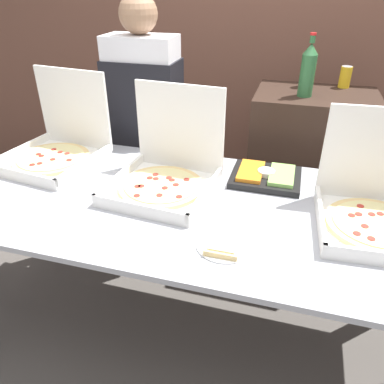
{
  "coord_description": "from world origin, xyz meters",
  "views": [
    {
      "loc": [
        0.38,
        -1.34,
        1.71
      ],
      "look_at": [
        0.0,
        0.0,
        0.9
      ],
      "focal_mm": 35.0,
      "sensor_mm": 36.0,
      "label": 1
    }
  ],
  "objects_px": {
    "paper_plate_front_right": "(225,243)",
    "person_server_vest": "(145,124)",
    "pizza_box_near_right": "(57,146)",
    "veggie_tray": "(266,176)",
    "pizza_box_far_right": "(166,172)",
    "soda_bottle": "(308,70)",
    "soda_can_colored": "(345,77)",
    "pizza_box_near_left": "(376,207)",
    "soda_can_silver": "(305,76)"
  },
  "relations": [
    {
      "from": "person_server_vest",
      "to": "soda_bottle",
      "type": "bearing_deg",
      "value": -170.28
    },
    {
      "from": "soda_can_colored",
      "to": "person_server_vest",
      "type": "bearing_deg",
      "value": -159.98
    },
    {
      "from": "soda_can_silver",
      "to": "paper_plate_front_right",
      "type": "bearing_deg",
      "value": -99.03
    },
    {
      "from": "pizza_box_near_right",
      "to": "soda_can_colored",
      "type": "height_order",
      "value": "pizza_box_near_right"
    },
    {
      "from": "pizza_box_near_left",
      "to": "soda_can_silver",
      "type": "height_order",
      "value": "pizza_box_near_left"
    },
    {
      "from": "pizza_box_near_left",
      "to": "soda_can_colored",
      "type": "distance_m",
      "value": 1.09
    },
    {
      "from": "person_server_vest",
      "to": "paper_plate_front_right",
      "type": "bearing_deg",
      "value": 126.2
    },
    {
      "from": "pizza_box_near_right",
      "to": "pizza_box_far_right",
      "type": "bearing_deg",
      "value": -3.16
    },
    {
      "from": "veggie_tray",
      "to": "person_server_vest",
      "type": "xyz_separation_m",
      "value": [
        -0.78,
        0.39,
        0.05
      ]
    },
    {
      "from": "pizza_box_near_left",
      "to": "pizza_box_far_right",
      "type": "distance_m",
      "value": 0.89
    },
    {
      "from": "paper_plate_front_right",
      "to": "soda_can_colored",
      "type": "distance_m",
      "value": 1.46
    },
    {
      "from": "pizza_box_near_left",
      "to": "soda_bottle",
      "type": "bearing_deg",
      "value": 108.49
    },
    {
      "from": "soda_bottle",
      "to": "soda_can_colored",
      "type": "distance_m",
      "value": 0.35
    },
    {
      "from": "pizza_box_far_right",
      "to": "veggie_tray",
      "type": "bearing_deg",
      "value": 28.13
    },
    {
      "from": "paper_plate_front_right",
      "to": "pizza_box_near_left",
      "type": "bearing_deg",
      "value": 29.27
    },
    {
      "from": "soda_bottle",
      "to": "person_server_vest",
      "type": "distance_m",
      "value": 0.98
    },
    {
      "from": "paper_plate_front_right",
      "to": "soda_can_silver",
      "type": "xyz_separation_m",
      "value": [
        0.21,
        1.3,
        0.32
      ]
    },
    {
      "from": "veggie_tray",
      "to": "soda_can_colored",
      "type": "xyz_separation_m",
      "value": [
        0.35,
        0.8,
        0.31
      ]
    },
    {
      "from": "veggie_tray",
      "to": "soda_can_silver",
      "type": "xyz_separation_m",
      "value": [
        0.12,
        0.75,
        0.31
      ]
    },
    {
      "from": "pizza_box_far_right",
      "to": "paper_plate_front_right",
      "type": "relative_size",
      "value": 2.32
    },
    {
      "from": "pizza_box_far_right",
      "to": "soda_can_colored",
      "type": "relative_size",
      "value": 3.97
    },
    {
      "from": "paper_plate_front_right",
      "to": "soda_bottle",
      "type": "relative_size",
      "value": 0.64
    },
    {
      "from": "pizza_box_near_left",
      "to": "paper_plate_front_right",
      "type": "distance_m",
      "value": 0.62
    },
    {
      "from": "pizza_box_near_right",
      "to": "pizza_box_near_left",
      "type": "relative_size",
      "value": 1.1
    },
    {
      "from": "pizza_box_near_right",
      "to": "soda_can_silver",
      "type": "distance_m",
      "value": 1.49
    },
    {
      "from": "paper_plate_front_right",
      "to": "veggie_tray",
      "type": "distance_m",
      "value": 0.56
    },
    {
      "from": "soda_bottle",
      "to": "paper_plate_front_right",
      "type": "bearing_deg",
      "value": -101.11
    },
    {
      "from": "veggie_tray",
      "to": "pizza_box_far_right",
      "type": "bearing_deg",
      "value": -156.72
    },
    {
      "from": "pizza_box_near_right",
      "to": "person_server_vest",
      "type": "distance_m",
      "value": 0.56
    },
    {
      "from": "veggie_tray",
      "to": "soda_bottle",
      "type": "height_order",
      "value": "soda_bottle"
    },
    {
      "from": "pizza_box_far_right",
      "to": "person_server_vest",
      "type": "bearing_deg",
      "value": 125.0
    },
    {
      "from": "veggie_tray",
      "to": "pizza_box_near_left",
      "type": "bearing_deg",
      "value": -29.21
    },
    {
      "from": "pizza_box_near_left",
      "to": "pizza_box_near_right",
      "type": "bearing_deg",
      "value": 169.92
    },
    {
      "from": "pizza_box_near_right",
      "to": "veggie_tray",
      "type": "bearing_deg",
      "value": 10.94
    },
    {
      "from": "soda_bottle",
      "to": "soda_can_silver",
      "type": "distance_m",
      "value": 0.22
    },
    {
      "from": "pizza_box_near_left",
      "to": "veggie_tray",
      "type": "height_order",
      "value": "pizza_box_near_left"
    },
    {
      "from": "soda_bottle",
      "to": "person_server_vest",
      "type": "bearing_deg",
      "value": -170.28
    },
    {
      "from": "pizza_box_near_left",
      "to": "soda_can_silver",
      "type": "relative_size",
      "value": 3.76
    },
    {
      "from": "paper_plate_front_right",
      "to": "person_server_vest",
      "type": "xyz_separation_m",
      "value": [
        -0.69,
        0.94,
        0.06
      ]
    },
    {
      "from": "soda_can_silver",
      "to": "pizza_box_near_left",
      "type": "bearing_deg",
      "value": -71.88
    },
    {
      "from": "soda_can_silver",
      "to": "soda_can_colored",
      "type": "xyz_separation_m",
      "value": [
        0.23,
        0.05,
        0.0
      ]
    },
    {
      "from": "pizza_box_far_right",
      "to": "veggie_tray",
      "type": "distance_m",
      "value": 0.48
    },
    {
      "from": "soda_bottle",
      "to": "soda_can_colored",
      "type": "bearing_deg",
      "value": 49.01
    },
    {
      "from": "paper_plate_front_right",
      "to": "veggie_tray",
      "type": "relative_size",
      "value": 0.65
    },
    {
      "from": "pizza_box_near_right",
      "to": "soda_bottle",
      "type": "distance_m",
      "value": 1.41
    },
    {
      "from": "soda_can_colored",
      "to": "person_server_vest",
      "type": "height_order",
      "value": "person_server_vest"
    },
    {
      "from": "pizza_box_far_right",
      "to": "person_server_vest",
      "type": "height_order",
      "value": "person_server_vest"
    },
    {
      "from": "pizza_box_far_right",
      "to": "veggie_tray",
      "type": "relative_size",
      "value": 1.51
    },
    {
      "from": "soda_can_colored",
      "to": "pizza_box_near_right",
      "type": "bearing_deg",
      "value": -148.81
    },
    {
      "from": "veggie_tray",
      "to": "paper_plate_front_right",
      "type": "bearing_deg",
      "value": -99.07
    }
  ]
}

